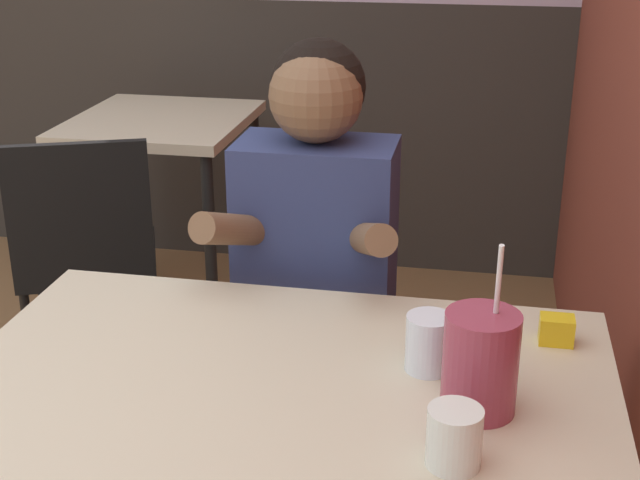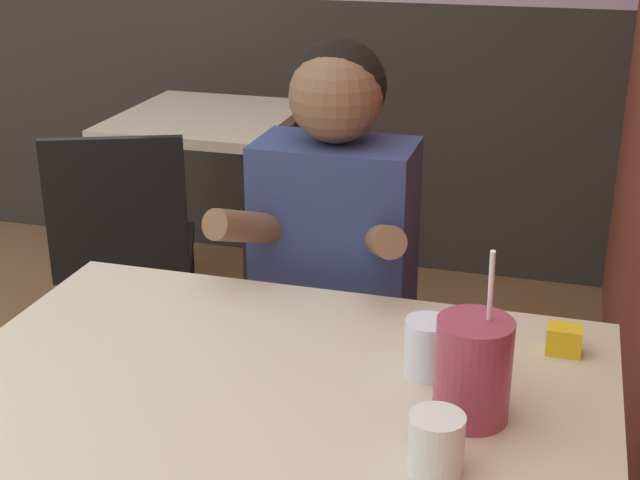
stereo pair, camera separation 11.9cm
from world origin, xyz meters
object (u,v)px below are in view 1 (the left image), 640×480
object	(u,v)px
person_seated	(316,303)
cocktail_pitcher	(480,363)
background_table	(162,147)
main_table	(266,448)
chair_near_window	(87,249)

from	to	relation	value
person_seated	cocktail_pitcher	size ratio (longest dim) A/B	4.35
background_table	person_seated	xyz separation A→B (m)	(0.79, -1.14, -0.01)
main_table	background_table	distance (m)	1.97
background_table	chair_near_window	xyz separation A→B (m)	(-0.01, -0.63, -0.14)
main_table	person_seated	size ratio (longest dim) A/B	0.89
background_table	person_seated	distance (m)	1.39
main_table	chair_near_window	size ratio (longest dim) A/B	1.27
main_table	cocktail_pitcher	xyz separation A→B (m)	(0.32, 0.08, 0.14)
person_seated	main_table	bearing A→B (deg)	-85.83
cocktail_pitcher	person_seated	bearing A→B (deg)	122.96
background_table	main_table	bearing A→B (deg)	-64.92
main_table	chair_near_window	world-z (taller)	chair_near_window
main_table	person_seated	distance (m)	0.65
chair_near_window	person_seated	bearing A→B (deg)	-54.08
main_table	background_table	bearing A→B (deg)	115.08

